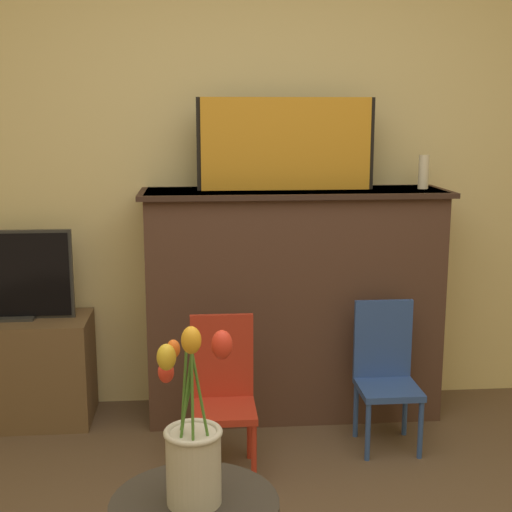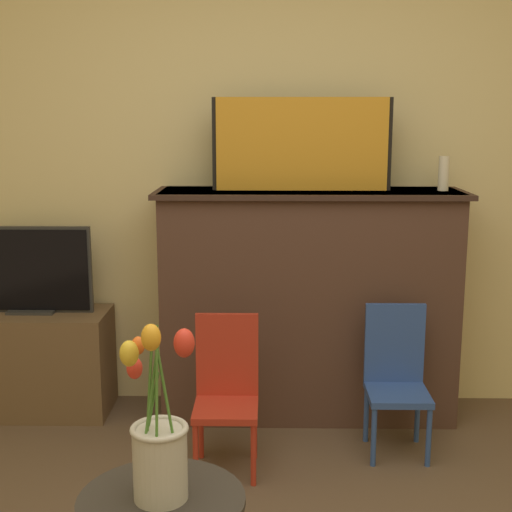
{
  "view_description": "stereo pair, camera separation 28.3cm",
  "coord_description": "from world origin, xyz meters",
  "px_view_note": "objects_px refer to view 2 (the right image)",
  "views": [
    {
      "loc": [
        -0.34,
        -1.6,
        1.54
      ],
      "look_at": [
        -0.1,
        1.17,
        0.98
      ],
      "focal_mm": 50.0,
      "sensor_mm": 36.0,
      "label": 1
    },
    {
      "loc": [
        -0.06,
        -1.61,
        1.54
      ],
      "look_at": [
        -0.1,
        1.17,
        0.98
      ],
      "focal_mm": 50.0,
      "sensor_mm": 36.0,
      "label": 2
    }
  ],
  "objects_px": {
    "tv_monitor": "(30,271)",
    "chair_red": "(227,387)",
    "painting": "(302,144)",
    "chair_blue": "(396,374)",
    "vase_tulips": "(159,446)"
  },
  "relations": [
    {
      "from": "painting",
      "to": "chair_blue",
      "type": "height_order",
      "value": "painting"
    },
    {
      "from": "tv_monitor",
      "to": "chair_red",
      "type": "xyz_separation_m",
      "value": [
        1.03,
        -0.57,
        -0.39
      ]
    },
    {
      "from": "tv_monitor",
      "to": "chair_red",
      "type": "distance_m",
      "value": 1.24
    },
    {
      "from": "chair_blue",
      "to": "vase_tulips",
      "type": "height_order",
      "value": "vase_tulips"
    },
    {
      "from": "tv_monitor",
      "to": "vase_tulips",
      "type": "bearing_deg",
      "value": -61.57
    },
    {
      "from": "painting",
      "to": "tv_monitor",
      "type": "relative_size",
      "value": 1.4
    },
    {
      "from": "painting",
      "to": "tv_monitor",
      "type": "xyz_separation_m",
      "value": [
        -1.37,
        -0.01,
        -0.64
      ]
    },
    {
      "from": "tv_monitor",
      "to": "chair_blue",
      "type": "xyz_separation_m",
      "value": [
        1.8,
        -0.4,
        -0.39
      ]
    },
    {
      "from": "painting",
      "to": "vase_tulips",
      "type": "bearing_deg",
      "value": -105.52
    },
    {
      "from": "chair_red",
      "to": "chair_blue",
      "type": "height_order",
      "value": "same"
    },
    {
      "from": "tv_monitor",
      "to": "chair_blue",
      "type": "distance_m",
      "value": 1.88
    },
    {
      "from": "chair_blue",
      "to": "vase_tulips",
      "type": "distance_m",
      "value": 1.58
    },
    {
      "from": "chair_blue",
      "to": "vase_tulips",
      "type": "bearing_deg",
      "value": -125.0
    },
    {
      "from": "chair_red",
      "to": "vase_tulips",
      "type": "xyz_separation_m",
      "value": [
        -0.12,
        -1.1,
        0.27
      ]
    },
    {
      "from": "painting",
      "to": "tv_monitor",
      "type": "distance_m",
      "value": 1.51
    }
  ]
}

